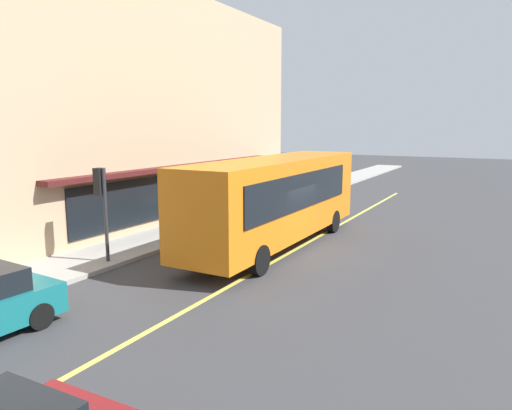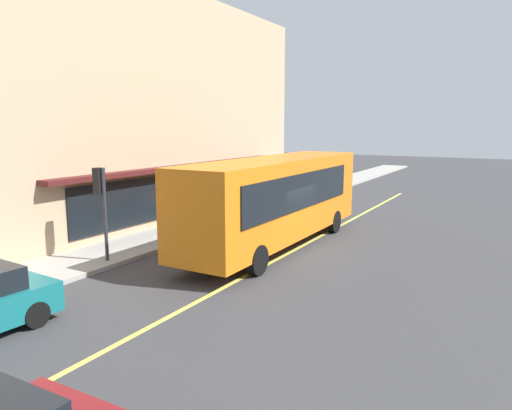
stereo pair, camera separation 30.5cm
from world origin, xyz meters
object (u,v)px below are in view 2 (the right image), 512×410
Objects in this scene: traffic_light at (101,192)px; pedestrian_waiting at (200,205)px; pedestrian_mid_block at (223,192)px; bus at (277,197)px.

traffic_light is 1.79× the size of pedestrian_waiting.
traffic_light is 9.97m from pedestrian_mid_block.
pedestrian_waiting reaches higher than pedestrian_mid_block.
bus is 6.57m from traffic_light.
pedestrian_waiting is 1.03× the size of pedestrian_mid_block.
pedestrian_waiting is at bearing -160.08° from pedestrian_mid_block.
pedestrian_waiting is (5.66, 0.03, -1.30)m from traffic_light.
traffic_light is at bearing -171.14° from pedestrian_mid_block.
pedestrian_mid_block is (4.64, 5.61, -0.79)m from bus.
traffic_light is 5.80m from pedestrian_waiting.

